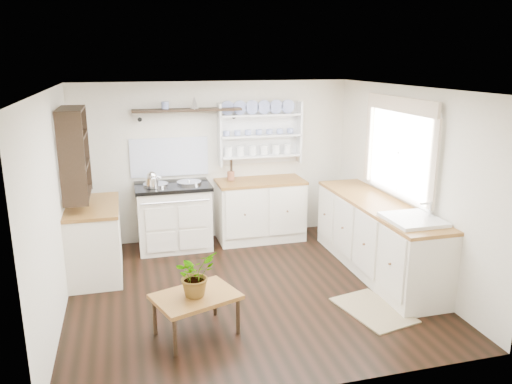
% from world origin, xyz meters
% --- Properties ---
extents(floor, '(4.00, 3.80, 0.01)m').
position_xyz_m(floor, '(0.00, 0.00, 0.00)').
color(floor, black).
rests_on(floor, ground).
extents(wall_back, '(4.00, 0.02, 2.30)m').
position_xyz_m(wall_back, '(0.00, 1.90, 1.15)').
color(wall_back, beige).
rests_on(wall_back, ground).
extents(wall_right, '(0.02, 3.80, 2.30)m').
position_xyz_m(wall_right, '(2.00, 0.00, 1.15)').
color(wall_right, beige).
rests_on(wall_right, ground).
extents(wall_left, '(0.02, 3.80, 2.30)m').
position_xyz_m(wall_left, '(-2.00, 0.00, 1.15)').
color(wall_left, beige).
rests_on(wall_left, ground).
extents(ceiling, '(4.00, 3.80, 0.01)m').
position_xyz_m(ceiling, '(0.00, 0.00, 2.30)').
color(ceiling, white).
rests_on(ceiling, wall_back).
extents(window, '(0.08, 1.55, 1.22)m').
position_xyz_m(window, '(1.95, 0.15, 1.56)').
color(window, white).
rests_on(window, wall_right).
extents(aga_cooker, '(1.03, 0.72, 0.95)m').
position_xyz_m(aga_cooker, '(-0.67, 1.57, 0.47)').
color(aga_cooker, silver).
rests_on(aga_cooker, floor).
extents(back_cabinets, '(1.27, 0.63, 0.90)m').
position_xyz_m(back_cabinets, '(0.60, 1.60, 0.46)').
color(back_cabinets, silver).
rests_on(back_cabinets, floor).
extents(right_cabinets, '(0.62, 2.43, 0.90)m').
position_xyz_m(right_cabinets, '(1.70, 0.10, 0.46)').
color(right_cabinets, silver).
rests_on(right_cabinets, floor).
extents(belfast_sink, '(0.55, 0.60, 0.45)m').
position_xyz_m(belfast_sink, '(1.70, -0.65, 0.80)').
color(belfast_sink, white).
rests_on(belfast_sink, right_cabinets).
extents(left_cabinets, '(0.62, 1.13, 0.90)m').
position_xyz_m(left_cabinets, '(-1.70, 0.90, 0.46)').
color(left_cabinets, silver).
rests_on(left_cabinets, floor).
extents(plate_rack, '(1.20, 0.22, 0.90)m').
position_xyz_m(plate_rack, '(0.65, 1.86, 1.56)').
color(plate_rack, white).
rests_on(plate_rack, wall_back).
extents(high_shelf, '(1.50, 0.29, 0.16)m').
position_xyz_m(high_shelf, '(-0.40, 1.78, 1.91)').
color(high_shelf, black).
rests_on(high_shelf, wall_back).
extents(left_shelving, '(0.28, 0.80, 1.05)m').
position_xyz_m(left_shelving, '(-1.84, 0.90, 1.55)').
color(left_shelving, black).
rests_on(left_shelving, wall_left).
extents(kettle, '(0.18, 0.18, 0.22)m').
position_xyz_m(kettle, '(-0.95, 1.45, 1.04)').
color(kettle, silver).
rests_on(kettle, aga_cooker).
extents(utensil_crock, '(0.11, 0.11, 0.12)m').
position_xyz_m(utensil_crock, '(0.18, 1.68, 0.97)').
color(utensil_crock, brown).
rests_on(utensil_crock, back_cabinets).
extents(center_table, '(0.91, 0.78, 0.42)m').
position_xyz_m(center_table, '(-0.71, -0.82, 0.37)').
color(center_table, brown).
rests_on(center_table, floor).
extents(potted_plant, '(0.51, 0.49, 0.43)m').
position_xyz_m(potted_plant, '(-0.71, -0.82, 0.63)').
color(potted_plant, '#3F7233').
rests_on(potted_plant, center_table).
extents(floor_rug, '(0.72, 0.95, 0.02)m').
position_xyz_m(floor_rug, '(1.18, -0.85, 0.01)').
color(floor_rug, '#796346').
rests_on(floor_rug, floor).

